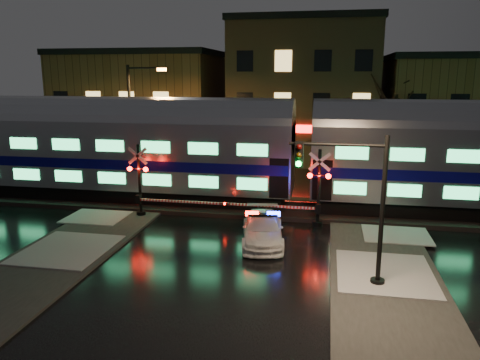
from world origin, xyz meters
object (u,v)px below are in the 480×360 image
object	(u,v)px
crossing_signal_left	(146,188)
traffic_light	(357,208)
police_car	(263,229)
streetlight	(134,118)
crossing_signal_right	(311,196)

from	to	relation	value
crossing_signal_left	traffic_light	distance (m)	12.15
police_car	traffic_light	xyz separation A→B (m)	(3.79, -3.68, 2.24)
traffic_light	streetlight	world-z (taller)	streetlight
crossing_signal_left	police_car	bearing A→B (deg)	-21.80
crossing_signal_left	streetlight	bearing A→B (deg)	116.47
crossing_signal_left	streetlight	xyz separation A→B (m)	(-3.34, 6.70, 3.01)
crossing_signal_left	traffic_light	size ratio (longest dim) A/B	1.01
police_car	crossing_signal_left	distance (m)	7.09
crossing_signal_left	traffic_light	bearing A→B (deg)	-31.38
crossing_signal_left	traffic_light	world-z (taller)	traffic_light
crossing_signal_right	traffic_light	size ratio (longest dim) A/B	1.01
police_car	streetlight	xyz separation A→B (m)	(-9.86, 9.31, 3.96)
police_car	crossing_signal_left	world-z (taller)	crossing_signal_left
crossing_signal_right	crossing_signal_left	size ratio (longest dim) A/B	1.00
crossing_signal_right	crossing_signal_left	xyz separation A→B (m)	(-8.53, -0.00, -0.01)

